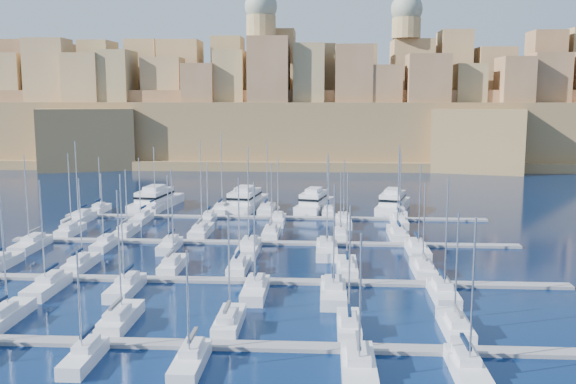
# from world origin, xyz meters

# --- Properties ---
(ground) EXTENTS (600.00, 600.00, 0.00)m
(ground) POSITION_xyz_m (0.00, 0.00, 0.00)
(ground) COLOR #021231
(ground) RESTS_ON ground
(pontoon_near) EXTENTS (84.00, 2.00, 0.40)m
(pontoon_near) POSITION_xyz_m (0.00, -34.00, 0.20)
(pontoon_near) COLOR slate
(pontoon_near) RESTS_ON ground
(pontoon_mid_near) EXTENTS (84.00, 2.00, 0.40)m
(pontoon_mid_near) POSITION_xyz_m (0.00, -12.00, 0.20)
(pontoon_mid_near) COLOR slate
(pontoon_mid_near) RESTS_ON ground
(pontoon_mid_far) EXTENTS (84.00, 2.00, 0.40)m
(pontoon_mid_far) POSITION_xyz_m (0.00, 10.00, 0.20)
(pontoon_mid_far) COLOR slate
(pontoon_mid_far) RESTS_ON ground
(pontoon_far) EXTENTS (84.00, 2.00, 0.40)m
(pontoon_far) POSITION_xyz_m (0.00, 32.00, 0.20)
(pontoon_far) COLOR slate
(pontoon_far) RESTS_ON ground
(sailboat_1) EXTENTS (2.76, 9.18, 13.60)m
(sailboat_1) POSITION_xyz_m (-23.97, -28.52, 0.74)
(sailboat_1) COLOR silver
(sailboat_1) RESTS_ON ground
(sailboat_2) EXTENTS (2.74, 9.12, 14.81)m
(sailboat_2) POSITION_xyz_m (-11.31, -28.55, 0.75)
(sailboat_2) COLOR silver
(sailboat_2) RESTS_ON ground
(sailboat_3) EXTENTS (2.57, 8.57, 12.36)m
(sailboat_3) POSITION_xyz_m (0.47, -28.83, 0.72)
(sailboat_3) COLOR silver
(sailboat_3) RESTS_ON ground
(sailboat_4) EXTENTS (2.40, 7.98, 13.58)m
(sailboat_4) POSITION_xyz_m (13.05, -29.11, 0.73)
(sailboat_4) COLOR silver
(sailboat_4) RESTS_ON ground
(sailboat_5) EXTENTS (2.62, 8.74, 12.85)m
(sailboat_5) POSITION_xyz_m (24.04, -28.74, 0.73)
(sailboat_5) COLOR silver
(sailboat_5) RESTS_ON ground
(sailboat_8) EXTENTS (2.26, 7.54, 11.01)m
(sailboat_8) POSITION_xyz_m (-11.38, -38.67, 0.70)
(sailboat_8) COLOR silver
(sailboat_8) RESTS_ON ground
(sailboat_9) EXTENTS (2.48, 8.27, 11.34)m
(sailboat_9) POSITION_xyz_m (-1.47, -39.03, 0.71)
(sailboat_9) COLOR silver
(sailboat_9) RESTS_ON ground
(sailboat_10) EXTENTS (2.96, 9.85, 13.22)m
(sailboat_10) POSITION_xyz_m (13.55, -39.80, 0.74)
(sailboat_10) COLOR silver
(sailboat_10) RESTS_ON ground
(sailboat_11) EXTENTS (2.66, 8.87, 14.58)m
(sailboat_11) POSITION_xyz_m (23.03, -39.32, 0.75)
(sailboat_11) COLOR silver
(sailboat_11) RESTS_ON ground
(sailboat_12) EXTENTS (2.57, 8.56, 14.69)m
(sailboat_12) POSITION_xyz_m (-35.54, -6.83, 0.75)
(sailboat_12) COLOR silver
(sailboat_12) RESTS_ON ground
(sailboat_13) EXTENTS (2.62, 8.73, 13.16)m
(sailboat_13) POSITION_xyz_m (-24.03, -6.74, 0.73)
(sailboat_13) COLOR silver
(sailboat_13) RESTS_ON ground
(sailboat_14) EXTENTS (2.62, 8.72, 14.47)m
(sailboat_14) POSITION_xyz_m (-10.87, -6.75, 0.75)
(sailboat_14) COLOR silver
(sailboat_14) RESTS_ON ground
(sailboat_15) EXTENTS (2.53, 8.43, 13.41)m
(sailboat_15) POSITION_xyz_m (-1.49, -6.89, 0.73)
(sailboat_15) COLOR silver
(sailboat_15) RESTS_ON ground
(sailboat_16) EXTENTS (2.79, 9.32, 14.26)m
(sailboat_16) POSITION_xyz_m (13.52, -6.46, 0.75)
(sailboat_16) COLOR silver
(sailboat_16) RESTS_ON ground
(sailboat_17) EXTENTS (2.72, 9.05, 12.88)m
(sailboat_17) POSITION_xyz_m (24.00, -6.59, 0.73)
(sailboat_17) COLOR silver
(sailboat_17) RESTS_ON ground
(sailboat_19) EXTENTS (2.83, 9.42, 14.47)m
(sailboat_19) POSITION_xyz_m (-24.13, -17.59, 0.75)
(sailboat_19) COLOR silver
(sailboat_19) RESTS_ON ground
(sailboat_20) EXTENTS (2.79, 9.30, 15.26)m
(sailboat_20) POSITION_xyz_m (-14.19, -17.53, 0.76)
(sailboat_20) COLOR silver
(sailboat_20) RESTS_ON ground
(sailboat_21) EXTENTS (2.78, 9.28, 14.42)m
(sailboat_21) POSITION_xyz_m (2.00, -17.52, 0.75)
(sailboat_21) COLOR silver
(sailboat_21) RESTS_ON ground
(sailboat_22) EXTENTS (3.07, 10.24, 14.31)m
(sailboat_22) POSITION_xyz_m (11.54, -18.00, 0.76)
(sailboat_22) COLOR silver
(sailboat_22) RESTS_ON ground
(sailboat_23) EXTENTS (2.76, 9.21, 15.14)m
(sailboat_23) POSITION_xyz_m (24.79, -17.49, 0.75)
(sailboat_23) COLOR silver
(sailboat_23) RESTS_ON ground
(sailboat_24) EXTENTS (2.62, 8.73, 14.61)m
(sailboat_24) POSITION_xyz_m (-34.51, 15.25, 0.75)
(sailboat_24) COLOR silver
(sailboat_24) RESTS_ON ground
(sailboat_25) EXTENTS (2.51, 8.38, 11.89)m
(sailboat_25) POSITION_xyz_m (-24.37, 15.08, 0.72)
(sailboat_25) COLOR silver
(sailboat_25) RESTS_ON ground
(sailboat_26) EXTENTS (2.97, 9.89, 16.92)m
(sailboat_26) POSITION_xyz_m (-11.26, 15.83, 0.77)
(sailboat_26) COLOR silver
(sailboat_26) RESTS_ON ground
(sailboat_27) EXTENTS (2.70, 8.99, 13.17)m
(sailboat_27) POSITION_xyz_m (1.13, 15.38, 0.74)
(sailboat_27) COLOR silver
(sailboat_27) RESTS_ON ground
(sailboat_28) EXTENTS (2.36, 7.88, 11.82)m
(sailboat_28) POSITION_xyz_m (13.08, 14.84, 0.71)
(sailboat_28) COLOR silver
(sailboat_28) RESTS_ON ground
(sailboat_29) EXTENTS (2.98, 9.93, 16.24)m
(sailboat_29) POSITION_xyz_m (22.92, 15.84, 0.77)
(sailboat_29) COLOR silver
(sailboat_29) RESTS_ON ground
(sailboat_30) EXTENTS (2.99, 9.96, 15.47)m
(sailboat_30) POSITION_xyz_m (-36.40, 4.14, 0.76)
(sailboat_30) COLOR silver
(sailboat_30) RESTS_ON ground
(sailboat_31) EXTENTS (2.34, 7.79, 12.45)m
(sailboat_31) POSITION_xyz_m (-24.80, 5.21, 0.72)
(sailboat_31) COLOR silver
(sailboat_31) RESTS_ON ground
(sailboat_32) EXTENTS (2.49, 8.31, 12.30)m
(sailboat_32) POSITION_xyz_m (-14.15, 4.95, 0.72)
(sailboat_32) COLOR silver
(sailboat_32) RESTS_ON ground
(sailboat_33) EXTENTS (3.08, 10.27, 16.98)m
(sailboat_33) POSITION_xyz_m (-1.35, 3.99, 0.78)
(sailboat_33) COLOR silver
(sailboat_33) RESTS_ON ground
(sailboat_34) EXTENTS (3.24, 10.79, 16.02)m
(sailboat_34) POSITION_xyz_m (10.75, 3.73, 0.78)
(sailboat_34) COLOR silver
(sailboat_34) RESTS_ON ground
(sailboat_35) EXTENTS (2.92, 9.75, 14.36)m
(sailboat_35) POSITION_xyz_m (24.73, 4.25, 0.75)
(sailboat_35) COLOR silver
(sailboat_35) RESTS_ON ground
(sailboat_36) EXTENTS (2.34, 7.81, 11.88)m
(sailboat_36) POSITION_xyz_m (-36.87, 36.80, 0.72)
(sailboat_36) COLOR silver
(sailboat_36) RESTS_ON ground
(sailboat_37) EXTENTS (2.67, 8.89, 13.97)m
(sailboat_37) POSITION_xyz_m (-25.34, 37.33, 0.74)
(sailboat_37) COLOR silver
(sailboat_37) RESTS_ON ground
(sailboat_38) EXTENTS (2.96, 9.86, 17.15)m
(sailboat_38) POSITION_xyz_m (-11.26, 37.81, 0.78)
(sailboat_38) COLOR silver
(sailboat_38) RESTS_ON ground
(sailboat_39) EXTENTS (3.15, 10.51, 15.37)m
(sailboat_39) POSITION_xyz_m (-1.78, 38.13, 0.77)
(sailboat_39) COLOR silver
(sailboat_39) RESTS_ON ground
(sailboat_40) EXTENTS (2.59, 8.64, 12.00)m
(sailboat_40) POSITION_xyz_m (11.04, 37.21, 0.72)
(sailboat_40) COLOR silver
(sailboat_40) RESTS_ON ground
(sailboat_41) EXTENTS (2.55, 8.48, 13.95)m
(sailboat_41) POSITION_xyz_m (25.46, 37.13, 0.74)
(sailboat_41) COLOR silver
(sailboat_41) RESTS_ON ground
(sailboat_42) EXTENTS (3.16, 10.55, 15.99)m
(sailboat_42) POSITION_xyz_m (-36.90, 25.85, 0.77)
(sailboat_42) COLOR silver
(sailboat_42) RESTS_ON ground
(sailboat_43) EXTENTS (2.62, 8.75, 12.92)m
(sailboat_43) POSITION_xyz_m (-25.06, 26.74, 0.73)
(sailboat_43) COLOR silver
(sailboat_43) RESTS_ON ground
(sailboat_44) EXTENTS (2.30, 7.67, 12.12)m
(sailboat_44) POSITION_xyz_m (-12.14, 27.27, 0.72)
(sailboat_44) COLOR silver
(sailboat_44) RESTS_ON ground
(sailboat_45) EXTENTS (2.60, 8.66, 13.09)m
(sailboat_45) POSITION_xyz_m (1.43, 26.78, 0.73)
(sailboat_45) COLOR silver
(sailboat_45) RESTS_ON ground
(sailboat_46) EXTENTS (2.91, 9.69, 12.84)m
(sailboat_46) POSITION_xyz_m (13.88, 26.27, 0.74)
(sailboat_46) COLOR silver
(sailboat_46) RESTS_ON ground
(sailboat_47) EXTENTS (2.69, 8.95, 13.88)m
(sailboat_47) POSITION_xyz_m (24.35, 26.64, 0.74)
(sailboat_47) COLOR silver
(sailboat_47) RESTS_ON ground
(motor_yacht_a) EXTENTS (8.16, 19.55, 5.25)m
(motor_yacht_a) POSITION_xyz_m (-26.50, 42.61, 1.73)
(motor_yacht_a) COLOR silver
(motor_yacht_a) RESTS_ON ground
(motor_yacht_b) EXTENTS (8.33, 19.79, 5.25)m
(motor_yacht_b) POSITION_xyz_m (-6.86, 42.72, 1.73)
(motor_yacht_b) COLOR silver
(motor_yacht_b) RESTS_ON ground
(motor_yacht_c) EXTENTS (8.39, 16.81, 5.25)m
(motor_yacht_c) POSITION_xyz_m (8.06, 41.26, 1.73)
(motor_yacht_c) COLOR silver
(motor_yacht_c) RESTS_ON ground
(motor_yacht_d) EXTENTS (8.97, 17.29, 5.25)m
(motor_yacht_d) POSITION_xyz_m (24.64, 41.47, 1.73)
(motor_yacht_d) COLOR silver
(motor_yacht_d) RESTS_ON ground
(fortified_city) EXTENTS (460.00, 108.95, 59.52)m
(fortified_city) POSITION_xyz_m (-0.19, 155.26, 14.74)
(fortified_city) COLOR brown
(fortified_city) RESTS_ON ground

